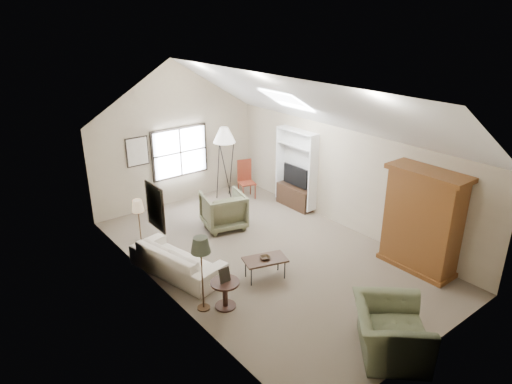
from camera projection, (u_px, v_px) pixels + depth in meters
room_shell at (268, 114)px, 9.14m from camera, size 5.01×8.01×4.00m
window at (180, 152)px, 12.73m from camera, size 1.72×0.08×1.42m
skylight at (287, 100)px, 10.53m from camera, size 0.80×1.20×0.52m
wall_art at (146, 177)px, 10.02m from camera, size 1.97×3.71×0.88m
armoire at (422, 221)px, 9.43m from camera, size 0.60×1.50×2.20m
tv_alcove at (296, 168)px, 12.41m from camera, size 0.32×1.30×2.10m
media_console at (295, 197)px, 12.72m from camera, size 0.34×1.18×0.60m
tv_panel at (295, 176)px, 12.49m from camera, size 0.05×0.90×0.55m
sofa at (178, 259)px, 9.52m from camera, size 1.32×2.30×0.63m
armchair_near at (390, 331)px, 7.24m from camera, size 1.68×1.69×0.83m
armchair_far at (223, 210)px, 11.47m from camera, size 1.22×1.24×0.93m
coffee_table at (265, 268)px, 9.36m from camera, size 0.98×0.72×0.44m
bowl at (265, 258)px, 9.27m from camera, size 0.26×0.26×0.05m
side_table at (225, 294)px, 8.43m from camera, size 0.65×0.65×0.54m
side_chair at (247, 180)px, 13.24m from camera, size 0.54×0.54×1.12m
tripod_lamp at (225, 163)px, 13.02m from camera, size 0.76×0.76×2.16m
dark_lamp at (202, 274)px, 8.19m from camera, size 0.43×0.43×1.51m
tan_lamp at (140, 227)px, 10.11m from camera, size 0.33×0.33×1.35m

